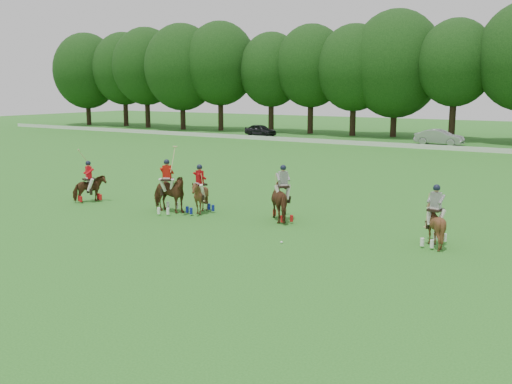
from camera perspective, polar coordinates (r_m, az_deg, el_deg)
The scene contains 11 objects.
ground at distance 21.88m, azimuth -10.42°, elevation -4.80°, with size 180.00×180.00×0.00m, color #256A1E.
tree_line at distance 65.24m, azimuth 19.62°, elevation 12.07°, with size 117.98×14.32×14.75m.
boundary_rail at distance 55.75m, azimuth 16.66°, elevation 4.36°, with size 120.00×0.10×0.44m, color white.
car_left at distance 68.07m, azimuth 0.45°, elevation 6.21°, with size 1.63×4.05×1.38m, color black.
car_mid at distance 60.03m, azimuth 17.86°, elevation 5.23°, with size 1.64×4.70×1.55m, color #9F9FA4.
polo_red_a at distance 29.76m, azimuth -16.33°, elevation 0.43°, with size 1.36×1.74×2.62m.
polo_red_b at distance 26.38m, azimuth -8.84°, elevation -0.13°, with size 2.21×2.07×3.01m.
polo_red_c at distance 26.04m, azimuth -5.62°, elevation -0.41°, with size 1.72×1.80×2.26m.
polo_stripe_a at distance 24.57m, azimuth 2.71°, elevation -0.83°, with size 2.10×2.12×2.42m.
polo_stripe_b at distance 21.65m, azimuth 17.42°, elevation -3.08°, with size 1.45×1.58×2.26m.
polo_ball at distance 21.15m, azimuth 2.57°, elevation -5.04°, with size 0.09×0.09×0.09m, color white.
Camera 1 is at (14.22, -15.63, 5.68)m, focal length 40.00 mm.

